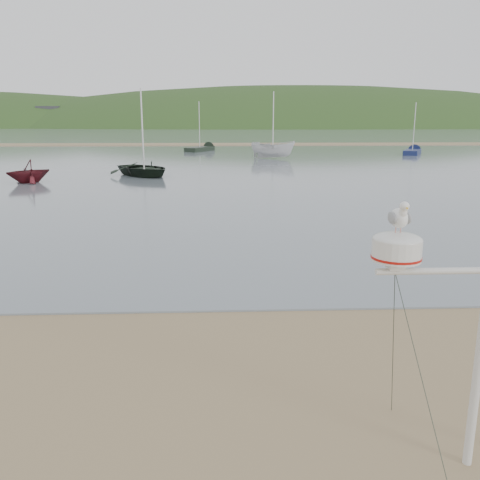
{
  "coord_description": "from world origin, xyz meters",
  "views": [
    {
      "loc": [
        1.9,
        -5.95,
        3.96
      ],
      "look_at": [
        2.2,
        1.0,
        2.28
      ],
      "focal_mm": 38.0,
      "sensor_mm": 36.0,
      "label": 1
    }
  ],
  "objects_px": {
    "mast_rig": "(475,372)",
    "boat_white": "(273,135)",
    "boat_red": "(27,161)",
    "sailboat_blue_far": "(414,151)",
    "sailboat_dark_mid": "(206,148)",
    "boat_dark": "(143,140)"
  },
  "relations": [
    {
      "from": "boat_red",
      "to": "sailboat_dark_mid",
      "type": "bearing_deg",
      "value": 118.24
    },
    {
      "from": "mast_rig",
      "to": "sailboat_blue_far",
      "type": "relative_size",
      "value": 0.85
    },
    {
      "from": "mast_rig",
      "to": "boat_red",
      "type": "relative_size",
      "value": 1.87
    },
    {
      "from": "boat_red",
      "to": "sailboat_blue_far",
      "type": "bearing_deg",
      "value": 82.7
    },
    {
      "from": "boat_dark",
      "to": "boat_white",
      "type": "relative_size",
      "value": 1.09
    },
    {
      "from": "boat_dark",
      "to": "sailboat_dark_mid",
      "type": "bearing_deg",
      "value": 40.96
    },
    {
      "from": "boat_dark",
      "to": "sailboat_blue_far",
      "type": "relative_size",
      "value": 0.81
    },
    {
      "from": "mast_rig",
      "to": "boat_dark",
      "type": "relative_size",
      "value": 1.04
    },
    {
      "from": "mast_rig",
      "to": "sailboat_dark_mid",
      "type": "height_order",
      "value": "sailboat_dark_mid"
    },
    {
      "from": "sailboat_dark_mid",
      "to": "mast_rig",
      "type": "bearing_deg",
      "value": -85.76
    },
    {
      "from": "mast_rig",
      "to": "boat_white",
      "type": "relative_size",
      "value": 1.14
    },
    {
      "from": "mast_rig",
      "to": "boat_white",
      "type": "bearing_deg",
      "value": 86.8
    },
    {
      "from": "boat_white",
      "to": "sailboat_dark_mid",
      "type": "relative_size",
      "value": 0.71
    },
    {
      "from": "mast_rig",
      "to": "boat_dark",
      "type": "height_order",
      "value": "mast_rig"
    },
    {
      "from": "boat_red",
      "to": "sailboat_dark_mid",
      "type": "height_order",
      "value": "sailboat_dark_mid"
    },
    {
      "from": "boat_dark",
      "to": "boat_red",
      "type": "xyz_separation_m",
      "value": [
        -6.6,
        -3.23,
        -1.06
      ]
    },
    {
      "from": "boat_dark",
      "to": "boat_red",
      "type": "distance_m",
      "value": 7.43
    },
    {
      "from": "sailboat_blue_far",
      "to": "boat_white",
      "type": "bearing_deg",
      "value": -159.16
    },
    {
      "from": "mast_rig",
      "to": "sailboat_blue_far",
      "type": "xyz_separation_m",
      "value": [
        18.82,
        50.92,
        -0.91
      ]
    },
    {
      "from": "boat_dark",
      "to": "boat_white",
      "type": "xyz_separation_m",
      "value": [
        10.37,
        14.77,
        -0.19
      ]
    },
    {
      "from": "mast_rig",
      "to": "boat_dark",
      "type": "distance_m",
      "value": 30.98
    },
    {
      "from": "mast_rig",
      "to": "sailboat_blue_far",
      "type": "height_order",
      "value": "sailboat_blue_far"
    }
  ]
}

